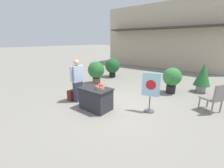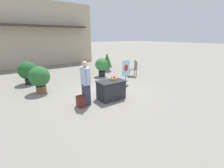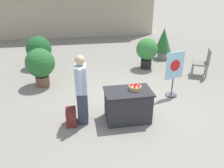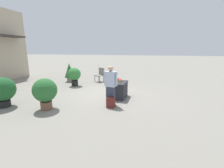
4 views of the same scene
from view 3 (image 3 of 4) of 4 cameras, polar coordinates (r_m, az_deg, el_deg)
name	(u,v)px [view 3 (image 3 of 4)]	position (r m, az deg, el deg)	size (l,w,h in m)	color
ground_plane	(133,104)	(6.30, 5.43, -5.25)	(120.00, 120.00, 0.00)	gray
display_table	(128,105)	(5.44, 4.14, -5.52)	(1.14, 0.74, 0.80)	#2D2D33
apple_basket	(135,87)	(5.31, 6.04, -0.80)	(0.30, 0.30, 0.16)	tan
person_visitor	(82,90)	(5.17, -7.91, -1.44)	(0.30, 0.61, 1.71)	#33384C
backpack	(71,117)	(5.42, -10.60, -8.45)	(0.24, 0.34, 0.42)	maroon
poster_board	(174,72)	(6.66, 15.88, 2.93)	(0.59, 0.36, 1.39)	#4C4C51
patio_chair	(204,61)	(8.62, 22.86, 5.55)	(0.74, 0.74, 1.04)	gray
potted_plant_far_right	(147,51)	(8.79, 9.10, 8.62)	(0.85, 0.85, 1.22)	black
potted_plant_far_left	(163,42)	(10.12, 13.27, 10.75)	(0.74, 0.74, 1.39)	gray
potted_plant_near_left	(39,49)	(9.30, -18.56, 8.57)	(0.99, 0.99, 1.27)	black
potted_plant_near_right	(40,64)	(7.49, -18.21, 4.95)	(0.94, 0.94, 1.27)	brown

